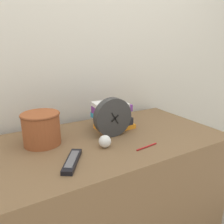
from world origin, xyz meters
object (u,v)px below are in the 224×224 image
Objects in this scene: tv_remote at (72,161)px; crumpled_paper_ball at (105,141)px; book_stack at (112,116)px; desk_clock at (113,117)px; pen at (147,147)px; basket at (41,128)px.

crumpled_paper_ball is at bearing 19.26° from tv_remote.
book_stack is 1.27× the size of tv_remote.
pen is (0.07, -0.22, -0.11)m from desk_clock.
crumpled_paper_ball is (-0.11, -0.11, -0.08)m from desk_clock.
pen is at bearing -87.58° from book_stack.
book_stack is at bearing 61.70° from desk_clock.
crumpled_paper_ball is 0.47× the size of pen.
desk_clock is at bearing 108.11° from pen.
basket is 1.47× the size of pen.
crumpled_paper_ball is (0.20, 0.07, 0.02)m from tv_remote.
crumpled_paper_ball reaches higher than tv_remote.
tv_remote is at bearing -142.07° from book_stack.
tv_remote is 3.08× the size of crumpled_paper_ball.
desk_clock reaches higher than pen.
basket reaches higher than pen.
crumpled_paper_ball is at bearing -127.75° from book_stack.
basket reaches higher than tv_remote.
basket is 0.28m from tv_remote.
basket is 0.54m from pen.
basket is (-0.43, -0.02, 0.01)m from book_stack.
book_stack is at bearing 37.93° from tv_remote.
desk_clock is 1.12× the size of basket.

